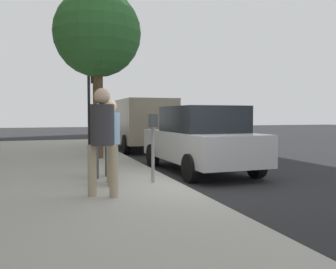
# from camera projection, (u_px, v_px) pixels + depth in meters

# --- Properties ---
(ground_plane) EXTENTS (80.00, 80.00, 0.00)m
(ground_plane) POSITION_uv_depth(u_px,v_px,m) (176.00, 188.00, 7.80)
(ground_plane) COLOR #232326
(ground_plane) RESTS_ON ground
(sidewalk_slab) EXTENTS (28.00, 6.00, 0.15)m
(sidewalk_slab) POSITION_uv_depth(u_px,v_px,m) (25.00, 194.00, 6.85)
(sidewalk_slab) COLOR #A8A59E
(sidewalk_slab) RESTS_ON ground_plane
(parking_meter) EXTENTS (0.36, 0.12, 1.41)m
(parking_meter) POSITION_uv_depth(u_px,v_px,m) (153.00, 133.00, 7.56)
(parking_meter) COLOR gray
(parking_meter) RESTS_ON sidewalk_slab
(pedestrian_at_meter) EXTENTS (0.52, 0.37, 1.69)m
(pedestrian_at_meter) POSITION_uv_depth(u_px,v_px,m) (111.00, 135.00, 7.37)
(pedestrian_at_meter) COLOR tan
(pedestrian_at_meter) RESTS_ON sidewalk_slab
(pedestrian_bystander) EXTENTS (0.40, 0.49, 1.85)m
(pedestrian_bystander) POSITION_uv_depth(u_px,v_px,m) (102.00, 132.00, 6.24)
(pedestrian_bystander) COLOR tan
(pedestrian_bystander) RESTS_ON sidewalk_slab
(parking_officer) EXTENTS (0.37, 0.47, 1.69)m
(parking_officer) POSITION_uv_depth(u_px,v_px,m) (102.00, 133.00, 8.17)
(parking_officer) COLOR #47474C
(parking_officer) RESTS_ON sidewalk_slab
(parked_sedan_near) EXTENTS (4.45, 2.07, 1.77)m
(parked_sedan_near) POSITION_uv_depth(u_px,v_px,m) (200.00, 139.00, 9.96)
(parked_sedan_near) COLOR silver
(parked_sedan_near) RESTS_ON ground_plane
(parked_van_far) EXTENTS (5.24, 2.20, 2.18)m
(parked_van_far) POSITION_uv_depth(u_px,v_px,m) (140.00, 121.00, 16.29)
(parked_van_far) COLOR gray
(parked_van_far) RESTS_ON ground_plane
(street_tree) EXTENTS (2.77, 2.77, 5.37)m
(street_tree) POSITION_uv_depth(u_px,v_px,m) (97.00, 34.00, 11.70)
(street_tree) COLOR brown
(street_tree) RESTS_ON sidewalk_slab
(traffic_signal) EXTENTS (0.24, 0.44, 3.60)m
(traffic_signal) POSITION_uv_depth(u_px,v_px,m) (91.00, 91.00, 16.10)
(traffic_signal) COLOR black
(traffic_signal) RESTS_ON sidewalk_slab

